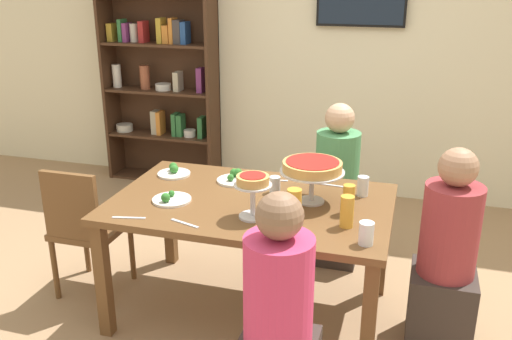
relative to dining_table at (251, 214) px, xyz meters
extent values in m
plane|color=#9E7A56|center=(0.00, 0.00, -0.65)|extent=(12.00, 12.00, 0.00)
cube|color=beige|center=(0.00, 2.20, 0.75)|extent=(8.00, 0.12, 2.80)
cube|color=brown|center=(0.00, 0.00, 0.07)|extent=(1.58, 1.00, 0.04)
cube|color=brown|center=(-0.73, -0.44, -0.30)|extent=(0.07, 0.07, 0.70)
cube|color=brown|center=(0.73, -0.44, -0.30)|extent=(0.07, 0.07, 0.70)
cube|color=brown|center=(-0.73, 0.44, -0.30)|extent=(0.07, 0.07, 0.70)
cube|color=brown|center=(0.73, 0.44, -0.30)|extent=(0.07, 0.07, 0.70)
cube|color=#422819|center=(-2.04, 1.98, 0.45)|extent=(0.03, 0.30, 2.20)
cube|color=#422819|center=(-0.97, 1.98, 0.45)|extent=(0.03, 0.30, 2.20)
cube|color=#422819|center=(-1.50, 2.12, 0.45)|extent=(1.10, 0.02, 2.20)
cube|color=#422819|center=(-1.50, 1.98, -0.64)|extent=(1.04, 0.28, 0.02)
cube|color=#422819|center=(-1.50, 1.98, -0.20)|extent=(1.04, 0.28, 0.02)
cube|color=#422819|center=(-1.50, 1.98, 0.24)|extent=(1.04, 0.28, 0.02)
cube|color=#422819|center=(-1.50, 1.98, 0.68)|extent=(1.04, 0.28, 0.02)
cylinder|color=beige|center=(-1.92, 1.98, -0.16)|extent=(0.16, 0.16, 0.07)
cube|color=#B2A88E|center=(-1.58, 1.98, -0.08)|extent=(0.06, 0.11, 0.23)
cube|color=orange|center=(-1.52, 1.98, -0.08)|extent=(0.04, 0.13, 0.23)
cube|color=#2D6B38|center=(-1.36, 1.98, -0.08)|extent=(0.04, 0.13, 0.22)
cube|color=#2D6B38|center=(-1.31, 1.98, -0.09)|extent=(0.05, 0.12, 0.21)
cylinder|color=silver|center=(-1.22, 1.98, -0.16)|extent=(0.12, 0.12, 0.07)
cube|color=#2D6B38|center=(-1.09, 1.98, -0.09)|extent=(0.05, 0.12, 0.20)
cylinder|color=silver|center=(-1.96, 1.98, 0.36)|extent=(0.08, 0.08, 0.22)
cylinder|color=brown|center=(-1.66, 1.98, 0.36)|extent=(0.09, 0.09, 0.22)
cylinder|color=silver|center=(-1.47, 1.98, 0.28)|extent=(0.15, 0.15, 0.06)
cube|color=#B2A88E|center=(-1.32, 1.98, 0.34)|extent=(0.05, 0.13, 0.18)
cube|color=#7A3370|center=(-1.09, 1.98, 0.36)|extent=(0.05, 0.10, 0.23)
cube|color=#B7932D|center=(-1.98, 1.98, 0.77)|extent=(0.06, 0.11, 0.17)
cube|color=#2D6B38|center=(-1.86, 1.98, 0.79)|extent=(0.04, 0.13, 0.21)
cube|color=#7A3370|center=(-1.81, 1.98, 0.78)|extent=(0.04, 0.13, 0.17)
cylinder|color=beige|center=(-1.74, 1.98, 0.77)|extent=(0.08, 0.08, 0.17)
cube|color=maroon|center=(-1.64, 1.98, 0.79)|extent=(0.05, 0.13, 0.19)
cube|color=#B7932D|center=(-1.46, 1.98, 0.80)|extent=(0.05, 0.13, 0.23)
cube|color=orange|center=(-1.40, 1.98, 0.77)|extent=(0.06, 0.13, 0.16)
cube|color=orange|center=(-1.34, 1.98, 0.80)|extent=(0.04, 0.13, 0.23)
cube|color=#3D3838|center=(-1.29, 1.98, 0.80)|extent=(0.07, 0.13, 0.21)
cube|color=navy|center=(-1.22, 1.98, 0.79)|extent=(0.05, 0.13, 0.20)
cylinder|color=#D63866|center=(0.37, -0.82, 0.05)|extent=(0.30, 0.30, 0.50)
sphere|color=#846047|center=(0.37, -0.82, 0.40)|extent=(0.20, 0.20, 0.20)
cube|color=#382D28|center=(0.37, 0.81, -0.43)|extent=(0.34, 0.34, 0.45)
cylinder|color=#4C935B|center=(0.37, 0.81, 0.05)|extent=(0.30, 0.30, 0.50)
sphere|color=tan|center=(0.37, 0.81, 0.40)|extent=(0.20, 0.20, 0.20)
cube|color=#382D28|center=(1.08, 0.00, -0.43)|extent=(0.34, 0.34, 0.45)
cylinder|color=#993338|center=(1.08, 0.00, 0.05)|extent=(0.30, 0.30, 0.50)
sphere|color=#A87A5B|center=(1.08, 0.00, 0.40)|extent=(0.20, 0.20, 0.20)
cube|color=brown|center=(-1.06, -0.03, -0.22)|extent=(0.40, 0.40, 0.04)
cube|color=brown|center=(-1.06, -0.21, 0.01)|extent=(0.36, 0.04, 0.42)
cylinder|color=brown|center=(-1.23, 0.15, -0.45)|extent=(0.04, 0.04, 0.41)
cylinder|color=brown|center=(-0.88, 0.15, -0.45)|extent=(0.04, 0.04, 0.41)
cylinder|color=brown|center=(-1.23, -0.20, -0.45)|extent=(0.04, 0.04, 0.41)
cylinder|color=brown|center=(-0.88, -0.20, -0.45)|extent=(0.04, 0.04, 0.41)
cylinder|color=silver|center=(0.33, 0.07, 0.09)|extent=(0.15, 0.15, 0.01)
cylinder|color=silver|center=(0.33, 0.07, 0.18)|extent=(0.03, 0.03, 0.17)
cylinder|color=silver|center=(0.33, 0.07, 0.27)|extent=(0.36, 0.36, 0.01)
cylinder|color=tan|center=(0.33, 0.07, 0.30)|extent=(0.33, 0.33, 0.05)
cylinder|color=maroon|center=(0.33, 0.07, 0.33)|extent=(0.30, 0.30, 0.00)
cylinder|color=silver|center=(0.08, -0.22, 0.09)|extent=(0.15, 0.15, 0.01)
cylinder|color=silver|center=(0.08, -0.22, 0.18)|extent=(0.03, 0.03, 0.17)
cylinder|color=silver|center=(0.08, -0.22, 0.27)|extent=(0.20, 0.20, 0.01)
cylinder|color=tan|center=(0.08, -0.22, 0.30)|extent=(0.17, 0.17, 0.05)
cylinder|color=maroon|center=(0.08, -0.22, 0.32)|extent=(0.14, 0.14, 0.00)
cylinder|color=white|center=(-0.60, 0.26, 0.09)|extent=(0.21, 0.21, 0.01)
sphere|color=#2D7028|center=(-0.60, 0.26, 0.12)|extent=(0.04, 0.04, 0.04)
sphere|color=#2D7028|center=(-0.62, 0.30, 0.13)|extent=(0.05, 0.05, 0.05)
sphere|color=#2D7028|center=(-0.60, 0.28, 0.12)|extent=(0.05, 0.05, 0.05)
sphere|color=#2D7028|center=(-0.60, 0.26, 0.13)|extent=(0.05, 0.05, 0.05)
cylinder|color=white|center=(-0.19, 0.26, 0.09)|extent=(0.22, 0.22, 0.01)
sphere|color=#2D7028|center=(-0.18, 0.31, 0.13)|extent=(0.05, 0.05, 0.05)
sphere|color=#2D7028|center=(-0.20, 0.23, 0.12)|extent=(0.04, 0.04, 0.04)
sphere|color=#2D7028|center=(-0.21, 0.31, 0.13)|extent=(0.05, 0.05, 0.05)
cylinder|color=white|center=(-0.43, -0.13, 0.09)|extent=(0.22, 0.22, 0.01)
sphere|color=#2D7028|center=(-0.45, -0.10, 0.12)|extent=(0.04, 0.04, 0.04)
sphere|color=#2D7028|center=(-0.44, -0.19, 0.13)|extent=(0.05, 0.05, 0.05)
cylinder|color=gold|center=(0.57, -0.19, 0.17)|extent=(0.07, 0.07, 0.17)
cylinder|color=gold|center=(0.29, -0.16, 0.17)|extent=(0.08, 0.08, 0.16)
cylinder|color=gold|center=(0.55, -0.02, 0.17)|extent=(0.06, 0.06, 0.16)
cylinder|color=white|center=(0.10, 0.15, 0.14)|extent=(0.06, 0.06, 0.10)
cylinder|color=white|center=(0.60, 0.25, 0.14)|extent=(0.07, 0.07, 0.12)
cylinder|color=white|center=(0.68, -0.36, 0.14)|extent=(0.07, 0.07, 0.11)
cube|color=silver|center=(-0.24, -0.39, 0.09)|extent=(0.18, 0.07, 0.00)
cube|color=silver|center=(0.04, 0.34, 0.09)|extent=(0.18, 0.05, 0.00)
cube|color=silver|center=(0.20, -0.40, 0.09)|extent=(0.18, 0.05, 0.00)
cube|color=silver|center=(0.40, 0.36, 0.09)|extent=(0.18, 0.03, 0.00)
cube|color=silver|center=(-0.55, -0.41, 0.09)|extent=(0.18, 0.05, 0.00)
camera|label=1|loc=(0.85, -2.79, 1.32)|focal=38.90mm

